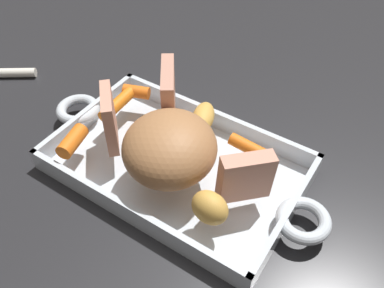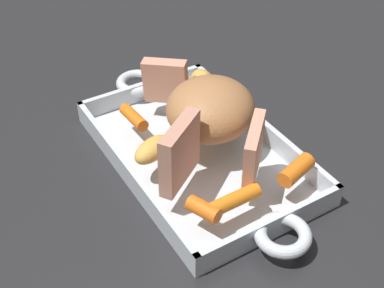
% 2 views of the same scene
% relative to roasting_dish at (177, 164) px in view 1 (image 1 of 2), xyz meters
% --- Properties ---
extents(ground_plane, '(1.94, 1.94, 0.00)m').
position_rel_roasting_dish_xyz_m(ground_plane, '(0.00, 0.00, -0.01)').
color(ground_plane, '#232326').
extents(roasting_dish, '(0.45, 0.22, 0.03)m').
position_rel_roasting_dish_xyz_m(roasting_dish, '(0.00, 0.00, 0.00)').
color(roasting_dish, silver).
rests_on(roasting_dish, ground_plane).
extents(pork_roast, '(0.17, 0.17, 0.08)m').
position_rel_roasting_dish_xyz_m(pork_roast, '(-0.01, 0.03, 0.06)').
color(pork_roast, '#A46E43').
rests_on(pork_roast, roasting_dish).
extents(roast_slice_thick, '(0.06, 0.06, 0.07)m').
position_rel_roasting_dish_xyz_m(roast_slice_thick, '(-0.11, 0.01, 0.06)').
color(roast_slice_thick, tan).
rests_on(roast_slice_thick, roasting_dish).
extents(roast_slice_outer, '(0.07, 0.07, 0.08)m').
position_rel_roasting_dish_xyz_m(roast_slice_outer, '(0.09, 0.02, 0.06)').
color(roast_slice_outer, tan).
rests_on(roast_slice_outer, roasting_dish).
extents(roast_slice_thin, '(0.06, 0.08, 0.09)m').
position_rel_roasting_dish_xyz_m(roast_slice_thin, '(0.05, -0.06, 0.07)').
color(roast_slice_thin, tan).
rests_on(roast_slice_thin, roasting_dish).
extents(baby_carrot_center_left, '(0.05, 0.03, 0.02)m').
position_rel_roasting_dish_xyz_m(baby_carrot_center_left, '(0.12, -0.07, 0.03)').
color(baby_carrot_center_left, orange).
rests_on(baby_carrot_center_left, roasting_dish).
extents(baby_carrot_short, '(0.04, 0.06, 0.02)m').
position_rel_roasting_dish_xyz_m(baby_carrot_short, '(0.13, 0.07, 0.03)').
color(baby_carrot_short, orange).
rests_on(baby_carrot_short, roasting_dish).
extents(baby_carrot_center_right, '(0.02, 0.07, 0.02)m').
position_rel_roasting_dish_xyz_m(baby_carrot_center_right, '(0.13, -0.03, 0.03)').
color(baby_carrot_center_right, orange).
rests_on(baby_carrot_center_right, roasting_dish).
extents(baby_carrot_long, '(0.06, 0.02, 0.02)m').
position_rel_roasting_dish_xyz_m(baby_carrot_long, '(-0.08, -0.06, 0.03)').
color(baby_carrot_long, orange).
rests_on(baby_carrot_long, roasting_dish).
extents(potato_whole, '(0.05, 0.07, 0.03)m').
position_rel_roasting_dish_xyz_m(potato_whole, '(-0.00, -0.07, 0.04)').
color(potato_whole, gold).
rests_on(potato_whole, roasting_dish).
extents(potato_corner, '(0.05, 0.04, 0.04)m').
position_rel_roasting_dish_xyz_m(potato_corner, '(-0.09, 0.07, 0.04)').
color(potato_corner, gold).
rests_on(potato_corner, roasting_dish).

